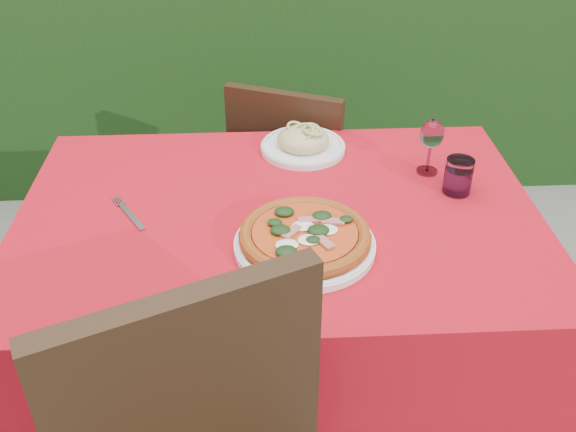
{
  "coord_description": "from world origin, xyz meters",
  "views": [
    {
      "loc": [
        -0.05,
        -1.29,
        1.61
      ],
      "look_at": [
        0.02,
        -0.05,
        0.77
      ],
      "focal_mm": 40.0,
      "sensor_mm": 36.0,
      "label": 1
    }
  ],
  "objects_px": {
    "chair_far": "(293,179)",
    "pasta_plate": "(303,143)",
    "pizza_plate": "(305,238)",
    "water_glass": "(458,178)",
    "wine_glass": "(432,136)",
    "fork": "(131,216)"
  },
  "relations": [
    {
      "from": "water_glass",
      "to": "wine_glass",
      "type": "height_order",
      "value": "wine_glass"
    },
    {
      "from": "fork",
      "to": "pizza_plate",
      "type": "bearing_deg",
      "value": -51.07
    },
    {
      "from": "chair_far",
      "to": "fork",
      "type": "distance_m",
      "value": 0.79
    },
    {
      "from": "pasta_plate",
      "to": "fork",
      "type": "height_order",
      "value": "pasta_plate"
    },
    {
      "from": "pizza_plate",
      "to": "water_glass",
      "type": "distance_m",
      "value": 0.45
    },
    {
      "from": "wine_glass",
      "to": "fork",
      "type": "distance_m",
      "value": 0.78
    },
    {
      "from": "chair_far",
      "to": "wine_glass",
      "type": "distance_m",
      "value": 0.66
    },
    {
      "from": "chair_far",
      "to": "pasta_plate",
      "type": "distance_m",
      "value": 0.41
    },
    {
      "from": "chair_far",
      "to": "water_glass",
      "type": "xyz_separation_m",
      "value": [
        0.38,
        -0.53,
        0.31
      ]
    },
    {
      "from": "chair_far",
      "to": "water_glass",
      "type": "distance_m",
      "value": 0.72
    },
    {
      "from": "pizza_plate",
      "to": "fork",
      "type": "distance_m",
      "value": 0.43
    },
    {
      "from": "pasta_plate",
      "to": "chair_far",
      "type": "bearing_deg",
      "value": 91.76
    },
    {
      "from": "chair_far",
      "to": "fork",
      "type": "height_order",
      "value": "chair_far"
    },
    {
      "from": "pasta_plate",
      "to": "fork",
      "type": "xyz_separation_m",
      "value": [
        -0.43,
        -0.31,
        -0.02
      ]
    },
    {
      "from": "water_glass",
      "to": "wine_glass",
      "type": "bearing_deg",
      "value": 115.96
    },
    {
      "from": "pasta_plate",
      "to": "fork",
      "type": "distance_m",
      "value": 0.53
    },
    {
      "from": "chair_far",
      "to": "pasta_plate",
      "type": "bearing_deg",
      "value": 114.95
    },
    {
      "from": "pasta_plate",
      "to": "wine_glass",
      "type": "relative_size",
      "value": 1.56
    },
    {
      "from": "chair_far",
      "to": "pasta_plate",
      "type": "xyz_separation_m",
      "value": [
        0.01,
        -0.29,
        0.29
      ]
    },
    {
      "from": "pasta_plate",
      "to": "wine_glass",
      "type": "xyz_separation_m",
      "value": [
        0.32,
        -0.14,
        0.08
      ]
    },
    {
      "from": "pizza_plate",
      "to": "water_glass",
      "type": "xyz_separation_m",
      "value": [
        0.4,
        0.22,
        0.01
      ]
    },
    {
      "from": "pizza_plate",
      "to": "fork",
      "type": "xyz_separation_m",
      "value": [
        -0.4,
        0.14,
        -0.02
      ]
    }
  ]
}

